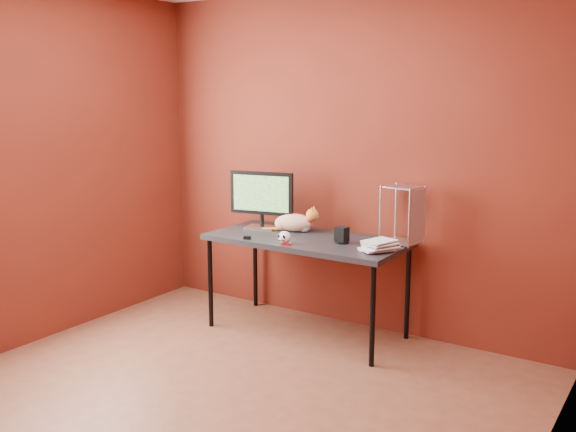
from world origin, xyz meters
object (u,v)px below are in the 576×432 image
Objects in this scene: desk at (307,244)px; cat at (294,222)px; skull_mug at (284,237)px; monitor at (262,197)px; speaker at (342,236)px; book_stack at (375,186)px.

cat is at bearing 145.34° from desk.
skull_mug is (0.17, -0.40, -0.02)m from cat.
monitor is (-0.47, 0.08, 0.31)m from desk.
monitor is 4.40× the size of speaker.
speaker is at bearing -18.43° from monitor.
cat is (-0.20, 0.14, 0.12)m from desk.
desk is 0.28m from skull_mug.
desk is at bearing 175.63° from book_stack.
book_stack is (0.57, -0.04, 0.49)m from desk.
skull_mug is at bearing -160.05° from book_stack.
speaker is (0.34, 0.24, 0.01)m from skull_mug.
desk is at bearing 83.31° from skull_mug.
book_stack is (1.04, -0.12, 0.18)m from monitor.
monitor is 1.25× the size of cat.
book_stack reaches higher than speaker.
cat reaches higher than speaker.
speaker is at bearing -29.00° from cat.
monitor reaches higher than speaker.
book_stack is at bearing -18.16° from monitor.
speaker is 0.14× the size of book_stack.
book_stack is (0.60, 0.22, 0.39)m from skull_mug.
cat is (0.27, 0.06, -0.18)m from monitor.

